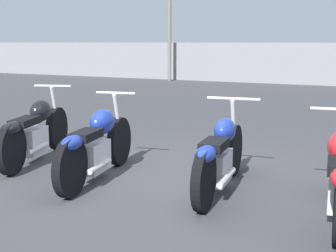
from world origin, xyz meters
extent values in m
plane|color=#38383D|center=(0.00, 0.00, 0.00)|extent=(60.00, 60.00, 0.00)
cube|color=gray|center=(0.00, 14.35, 0.84)|extent=(40.00, 0.04, 1.68)
cylinder|color=black|center=(-2.28, 0.85, 0.34)|extent=(0.30, 0.67, 0.67)
cylinder|color=black|center=(-1.82, -0.59, 0.34)|extent=(0.30, 0.67, 0.67)
cube|color=silver|center=(-2.03, 0.06, 0.30)|extent=(0.36, 0.58, 0.37)
ellipsoid|color=black|center=(-2.10, 0.30, 0.70)|extent=(0.39, 0.53, 0.31)
cube|color=black|center=(-1.95, -0.19, 0.63)|extent=(0.40, 0.62, 0.10)
ellipsoid|color=black|center=(-1.83, -0.54, 0.61)|extent=(0.32, 0.48, 0.16)
cylinder|color=silver|center=(-2.25, 0.75, 1.02)|extent=(0.57, 0.21, 0.04)
cylinder|color=silver|center=(-2.26, 0.80, 0.68)|extent=(0.13, 0.26, 0.67)
cylinder|color=silver|center=(-1.87, -0.05, 0.24)|extent=(0.25, 0.59, 0.07)
cylinder|color=black|center=(-0.85, 0.46, 0.33)|extent=(0.23, 0.67, 0.67)
cylinder|color=black|center=(-0.58, -0.95, 0.33)|extent=(0.23, 0.67, 0.67)
cube|color=silver|center=(-0.70, -0.31, 0.30)|extent=(0.30, 0.55, 0.37)
ellipsoid|color=navy|center=(-0.75, -0.07, 0.70)|extent=(0.36, 0.55, 0.31)
cube|color=black|center=(-0.66, -0.56, 0.62)|extent=(0.33, 0.53, 0.10)
ellipsoid|color=navy|center=(-0.59, -0.90, 0.60)|extent=(0.28, 0.47, 0.16)
cylinder|color=silver|center=(-0.84, 0.37, 1.02)|extent=(0.55, 0.14, 0.04)
cylinder|color=silver|center=(-0.85, 0.42, 0.68)|extent=(0.10, 0.26, 0.67)
cylinder|color=silver|center=(-0.56, -0.43, 0.23)|extent=(0.18, 0.57, 0.07)
cylinder|color=black|center=(0.72, 0.73, 0.32)|extent=(0.18, 0.65, 0.65)
cylinder|color=black|center=(0.90, -0.70, 0.32)|extent=(0.18, 0.65, 0.65)
cube|color=silver|center=(0.82, -0.06, 0.29)|extent=(0.26, 0.54, 0.36)
ellipsoid|color=navy|center=(0.79, 0.19, 0.68)|extent=(0.30, 0.46, 0.29)
cube|color=black|center=(0.85, -0.30, 0.60)|extent=(0.30, 0.50, 0.10)
ellipsoid|color=navy|center=(0.89, -0.65, 0.58)|extent=(0.25, 0.46, 0.16)
cylinder|color=silver|center=(0.73, 0.63, 1.00)|extent=(0.67, 0.12, 0.04)
cylinder|color=silver|center=(0.73, 0.68, 0.66)|extent=(0.08, 0.26, 0.66)
cylinder|color=silver|center=(0.95, -0.18, 0.23)|extent=(0.15, 0.66, 0.07)
camera|label=1|loc=(2.62, -4.90, 1.69)|focal=50.00mm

